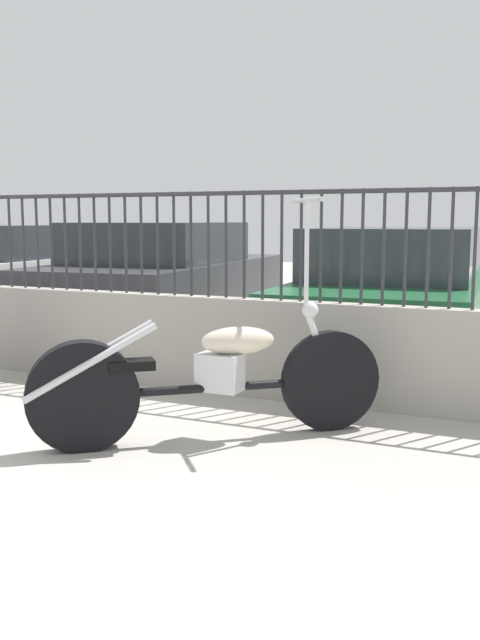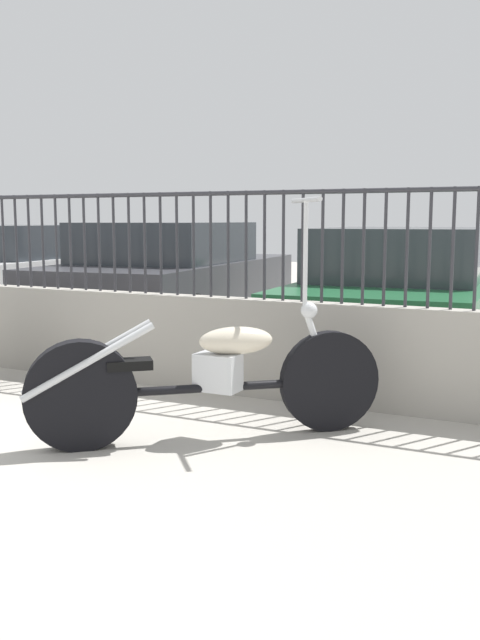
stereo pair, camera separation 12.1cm
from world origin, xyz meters
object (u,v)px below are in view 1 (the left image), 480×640
Objects in this scene: car_white at (10,271)px; car_green at (397,289)px; car_dark_grey at (164,277)px; motorcycle_black at (192,379)px.

car_white is 0.87× the size of car_green.
car_dark_grey is 0.93× the size of car_green.
motorcycle_black is at bearing -152.23° from car_dark_grey.
motorcycle_black reaches higher than car_green.
car_dark_grey is (2.70, -0.24, 0.02)m from car_white.
motorcycle_black is 0.43× the size of car_dark_grey.
car_white is at bearing 83.09° from car_green.
motorcycle_black is at bearing -132.93° from car_white.
motorcycle_black is 3.77m from car_green.
car_green is (0.48, 3.72, 0.26)m from motorcycle_black.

